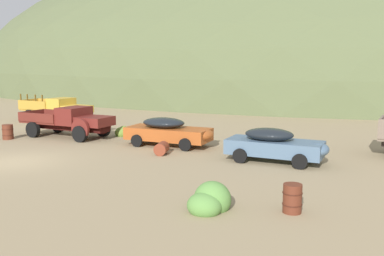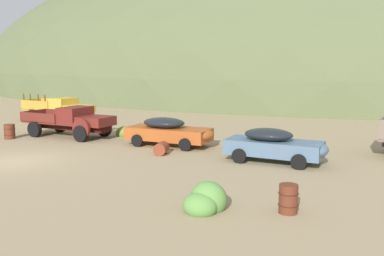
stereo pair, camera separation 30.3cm
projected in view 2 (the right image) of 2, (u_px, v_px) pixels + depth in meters
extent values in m
plane|color=#998460|center=(16.00, 161.00, 19.77)|extent=(300.00, 300.00, 0.00)
ellipsoid|color=#56603D|center=(261.00, 88.00, 78.89)|extent=(119.83, 83.07, 46.32)
cube|color=brown|center=(59.00, 113.00, 33.31)|extent=(5.96, 1.18, 0.36)
cube|color=gold|center=(79.00, 109.00, 32.18)|extent=(1.94, 1.70, 0.55)
cube|color=#B7B2A8|center=(88.00, 110.00, 31.76)|extent=(0.13, 1.11, 0.44)
cylinder|color=gold|center=(68.00, 115.00, 31.53)|extent=(1.21, 0.23, 1.20)
cylinder|color=gold|center=(86.00, 112.00, 33.18)|extent=(1.21, 0.23, 1.20)
cube|color=gold|center=(64.00, 105.00, 32.93)|extent=(1.46, 1.91, 1.05)
cube|color=black|center=(70.00, 102.00, 32.60)|extent=(0.12, 1.57, 0.59)
cube|color=#B5882D|center=(44.00, 109.00, 34.06)|extent=(3.08, 2.07, 0.12)
cube|color=#B5882D|center=(34.00, 105.00, 33.16)|extent=(3.00, 0.24, 0.70)
cube|color=#B5882D|center=(54.00, 103.00, 34.83)|extent=(3.00, 0.24, 0.70)
cube|color=#B5882D|center=(32.00, 103.00, 34.69)|extent=(0.19, 1.94, 0.70)
cube|color=brown|center=(24.00, 97.00, 33.66)|extent=(0.08, 0.08, 0.50)
cube|color=brown|center=(30.00, 97.00, 33.29)|extent=(0.08, 0.08, 0.50)
cube|color=brown|center=(38.00, 98.00, 32.86)|extent=(0.08, 0.08, 0.50)
cube|color=brown|center=(45.00, 98.00, 32.49)|extent=(0.08, 0.08, 0.50)
cylinder|color=black|center=(68.00, 118.00, 31.53)|extent=(0.97, 0.32, 0.96)
cylinder|color=black|center=(87.00, 116.00, 33.26)|extent=(0.97, 0.32, 0.96)
cylinder|color=black|center=(32.00, 115.00, 33.38)|extent=(0.97, 0.32, 0.96)
cylinder|color=black|center=(52.00, 113.00, 35.11)|extent=(0.97, 0.32, 0.96)
cube|color=black|center=(69.00, 126.00, 26.42)|extent=(5.84, 1.48, 0.36)
cube|color=maroon|center=(96.00, 121.00, 25.40)|extent=(1.97, 1.88, 0.55)
cube|color=#B7B2A8|center=(107.00, 122.00, 25.03)|extent=(0.18, 1.19, 0.44)
cylinder|color=maroon|center=(81.00, 129.00, 24.66)|extent=(1.21, 0.29, 1.20)
cylinder|color=maroon|center=(104.00, 124.00, 26.47)|extent=(1.21, 0.29, 1.20)
cube|color=maroon|center=(75.00, 115.00, 26.07)|extent=(1.51, 2.10, 1.05)
cube|color=black|center=(83.00, 113.00, 25.77)|extent=(0.20, 1.68, 0.59)
cube|color=maroon|center=(50.00, 121.00, 27.10)|extent=(3.09, 2.32, 0.12)
cube|color=maroon|center=(37.00, 117.00, 26.13)|extent=(2.92, 0.36, 0.55)
cube|color=maroon|center=(62.00, 114.00, 27.96)|extent=(2.92, 0.36, 0.55)
cube|color=maroon|center=(34.00, 114.00, 27.67)|extent=(0.28, 2.07, 0.55)
cylinder|color=black|center=(81.00, 134.00, 24.66)|extent=(0.98, 0.36, 0.96)
cylinder|color=black|center=(104.00, 129.00, 26.56)|extent=(0.98, 0.36, 0.96)
cylinder|color=black|center=(35.00, 129.00, 26.32)|extent=(0.98, 0.36, 0.96)
cylinder|color=black|center=(60.00, 125.00, 28.22)|extent=(0.98, 0.36, 0.96)
cube|color=#A34C1E|center=(168.00, 134.00, 23.46)|extent=(4.89, 2.48, 0.68)
ellipsoid|color=black|center=(164.00, 123.00, 23.49)|extent=(2.64, 1.95, 0.57)
ellipsoid|color=#A34C1E|center=(204.00, 135.00, 22.60)|extent=(1.22, 1.61, 0.61)
cylinder|color=black|center=(185.00, 145.00, 22.09)|extent=(0.70, 0.29, 0.68)
cylinder|color=black|center=(199.00, 139.00, 23.76)|extent=(0.70, 0.29, 0.68)
cylinder|color=black|center=(137.00, 141.00, 23.27)|extent=(0.70, 0.29, 0.68)
cylinder|color=black|center=(154.00, 135.00, 24.94)|extent=(0.70, 0.29, 0.68)
cube|color=slate|center=(274.00, 148.00, 19.55)|extent=(4.52, 2.22, 0.68)
ellipsoid|color=black|center=(269.00, 134.00, 19.57)|extent=(2.42, 1.79, 0.57)
ellipsoid|color=slate|center=(317.00, 150.00, 18.68)|extent=(1.10, 1.52, 0.61)
cylinder|color=black|center=(299.00, 162.00, 18.22)|extent=(0.70, 0.27, 0.68)
cylinder|color=black|center=(307.00, 154.00, 19.80)|extent=(0.70, 0.27, 0.68)
cylinder|color=black|center=(239.00, 156.00, 19.40)|extent=(0.70, 0.27, 0.68)
cylinder|color=black|center=(252.00, 149.00, 20.98)|extent=(0.70, 0.27, 0.68)
cube|color=#746354|center=(382.00, 127.00, 20.95)|extent=(0.18, 2.09, 0.95)
cylinder|color=#5B2819|center=(10.00, 132.00, 25.68)|extent=(0.63, 0.63, 0.89)
torus|color=#401C11|center=(9.00, 129.00, 25.66)|extent=(0.67, 0.67, 0.03)
torus|color=#401C11|center=(10.00, 134.00, 25.71)|extent=(0.67, 0.67, 0.03)
cylinder|color=brown|center=(161.00, 148.00, 21.27)|extent=(0.89, 1.03, 0.62)
cylinder|color=#5B2819|center=(288.00, 199.00, 12.89)|extent=(0.58, 0.58, 0.90)
torus|color=#401C11|center=(289.00, 193.00, 12.86)|extent=(0.62, 0.62, 0.03)
torus|color=#401C11|center=(288.00, 204.00, 12.92)|extent=(0.62, 0.62, 0.03)
ellipsoid|color=olive|center=(123.00, 133.00, 26.76)|extent=(0.93, 0.84, 0.74)
ellipsoid|color=olive|center=(127.00, 133.00, 26.98)|extent=(0.71, 0.64, 0.63)
ellipsoid|color=olive|center=(125.00, 132.00, 26.85)|extent=(0.90, 0.81, 0.81)
ellipsoid|color=#5B8E42|center=(200.00, 206.00, 12.96)|extent=(1.11, 1.00, 0.80)
ellipsoid|color=#5B8E42|center=(208.00, 199.00, 13.28)|extent=(1.20, 1.08, 1.14)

